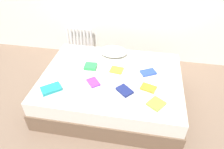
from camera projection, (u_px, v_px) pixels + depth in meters
name	position (u px, v px, depth m)	size (l,w,h in m)	color
ground_plane	(111.00, 100.00, 3.20)	(8.00, 8.00, 0.00)	#7F6651
bed	(111.00, 89.00, 3.05)	(2.00, 1.50, 0.50)	brown
radiator	(80.00, 39.00, 4.02)	(0.52, 0.04, 0.48)	white
pillow	(113.00, 51.00, 3.27)	(0.45, 0.31, 0.13)	white
textbook_purple	(93.00, 82.00, 2.76)	(0.19, 0.13, 0.02)	purple
textbook_teal	(51.00, 89.00, 2.65)	(0.25, 0.16, 0.04)	teal
textbook_yellow	(117.00, 70.00, 2.98)	(0.18, 0.15, 0.02)	yellow
textbook_lime	(156.00, 104.00, 2.45)	(0.17, 0.19, 0.03)	#8CC638
textbook_orange	(148.00, 88.00, 2.67)	(0.19, 0.14, 0.02)	orange
textbook_green	(91.00, 66.00, 3.03)	(0.18, 0.16, 0.04)	green
textbook_navy	(125.00, 90.00, 2.62)	(0.20, 0.14, 0.03)	navy
textbook_blue	(148.00, 72.00, 2.93)	(0.21, 0.14, 0.02)	#2847B7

